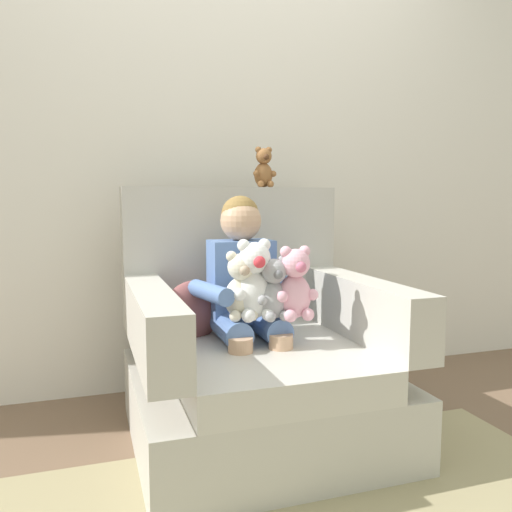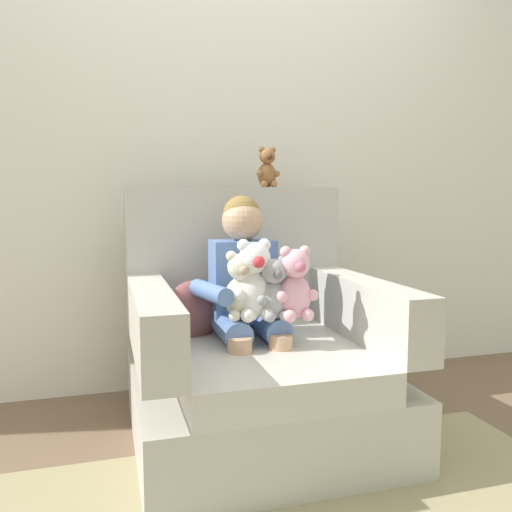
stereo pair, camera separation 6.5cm
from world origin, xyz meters
TOP-DOWN VIEW (x-y plane):
  - ground_plane at (0.00, 0.00)m, footprint 8.00×8.00m
  - back_wall at (0.00, 0.76)m, footprint 6.00×0.10m
  - armchair at (0.00, 0.06)m, footprint 0.99×0.98m
  - seated_child at (-0.03, 0.08)m, footprint 0.45×0.39m
  - plush_pink at (0.11, -0.10)m, footprint 0.17×0.14m
  - plush_cream at (-0.09, -0.04)m, footprint 0.16×0.13m
  - plush_grey at (0.03, -0.09)m, footprint 0.14×0.12m
  - plush_white at (-0.04, -0.06)m, footprint 0.18×0.15m
  - plush_brown_on_backrest at (0.16, 0.41)m, footprint 0.11×0.09m
  - throw_pillow at (-0.23, 0.18)m, footprint 0.28×0.19m

SIDE VIEW (x-z plane):
  - ground_plane at x=0.00m, z-range 0.00..0.00m
  - armchair at x=0.00m, z-range -0.20..0.83m
  - throw_pillow at x=-0.23m, z-range 0.37..0.63m
  - seated_child at x=-0.03m, z-range 0.20..1.03m
  - plush_grey at x=0.03m, z-range 0.50..0.75m
  - plush_cream at x=-0.09m, z-range 0.50..0.77m
  - plush_pink at x=0.11m, z-range 0.50..0.79m
  - plush_white at x=-0.04m, z-range 0.50..0.81m
  - plush_brown_on_backrest at x=0.16m, z-range 1.02..1.21m
  - back_wall at x=0.00m, z-range 0.00..2.60m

